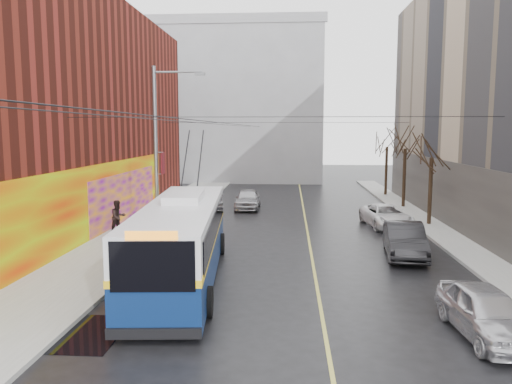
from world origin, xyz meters
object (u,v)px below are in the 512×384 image
at_px(tree_mid, 406,138).
at_px(trolleybus, 182,239).
at_px(parked_car_a, 486,312).
at_px(parked_car_b, 405,240).
at_px(tree_far, 387,138).
at_px(following_car, 248,199).
at_px(pedestrian_b, 118,217).
at_px(streetlight_pole, 159,150).
at_px(parked_car_c, 386,216).
at_px(pedestrian_a, 131,236).
at_px(tree_near, 432,145).

relative_size(tree_mid, trolleybus, 0.53).
bearing_deg(parked_car_a, parked_car_b, 87.52).
relative_size(tree_far, parked_car_b, 1.38).
xyz_separation_m(following_car, pedestrian_b, (-6.34, -10.16, 0.34)).
bearing_deg(streetlight_pole, parked_car_c, 23.96).
xyz_separation_m(following_car, pedestrian_a, (-4.31, -14.22, 0.20)).
height_order(tree_far, trolleybus, tree_far).
height_order(trolleybus, parked_car_a, trolleybus).
bearing_deg(tree_far, streetlight_pole, -127.12).
height_order(trolleybus, following_car, trolleybus).
relative_size(trolleybus, parked_car_b, 2.63).
height_order(tree_near, tree_mid, tree_mid).
bearing_deg(streetlight_pole, tree_near, 21.62).
bearing_deg(parked_car_b, following_car, 127.98).
height_order(trolleybus, parked_car_b, trolleybus).
xyz_separation_m(parked_car_c, pedestrian_a, (-13.29, -7.79, 0.27)).
distance_m(pedestrian_a, pedestrian_b, 4.55).
distance_m(streetlight_pole, pedestrian_a, 4.58).
height_order(tree_mid, parked_car_b, tree_mid).
bearing_deg(tree_far, pedestrian_a, -125.66).
xyz_separation_m(tree_far, pedestrian_b, (-18.00, -18.19, -4.06)).
bearing_deg(tree_near, parked_car_c, -170.21).
height_order(streetlight_pole, tree_mid, streetlight_pole).
relative_size(tree_mid, pedestrian_a, 4.20).
distance_m(tree_far, parked_car_a, 31.16).
bearing_deg(parked_car_a, streetlight_pole, 134.63).
height_order(tree_far, following_car, tree_far).
height_order(tree_far, parked_car_b, tree_far).
xyz_separation_m(tree_mid, parked_car_c, (-2.68, -7.46, -4.57)).
xyz_separation_m(tree_mid, pedestrian_b, (-18.00, -11.19, -4.17)).
bearing_deg(parked_car_b, streetlight_pole, 178.24).
height_order(tree_near, pedestrian_b, tree_near).
bearing_deg(trolleybus, tree_far, 58.93).
bearing_deg(tree_near, parked_car_b, -112.68).
bearing_deg(streetlight_pole, parked_car_b, -7.90).
distance_m(tree_mid, pedestrian_a, 22.50).
xyz_separation_m(parked_car_b, pedestrian_b, (-14.80, 3.47, 0.30)).
bearing_deg(trolleybus, pedestrian_b, 119.41).
distance_m(parked_car_b, following_car, 16.04).
height_order(following_car, pedestrian_b, pedestrian_b).
xyz_separation_m(parked_car_c, pedestrian_b, (-15.32, -3.73, 0.41)).
relative_size(parked_car_c, following_car, 1.12).
bearing_deg(following_car, parked_car_c, -35.49).
xyz_separation_m(tree_mid, following_car, (-11.66, -1.03, -4.51)).
xyz_separation_m(tree_far, parked_car_c, (-2.68, -14.46, -4.46)).
relative_size(tree_near, parked_car_c, 1.31).
height_order(tree_mid, pedestrian_a, tree_mid).
xyz_separation_m(tree_near, following_car, (-11.66, 5.97, -4.23)).
relative_size(parked_car_b, pedestrian_a, 3.00).
bearing_deg(streetlight_pole, trolleybus, -67.90).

